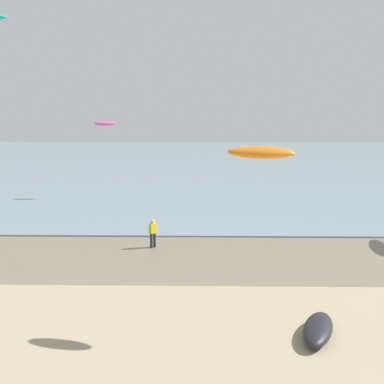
# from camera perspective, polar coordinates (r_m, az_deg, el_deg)

# --- Properties ---
(wet_sand_strip) EXTENTS (120.00, 8.52, 0.01)m
(wet_sand_strip) POSITION_cam_1_polar(r_m,az_deg,el_deg) (28.38, 3.12, -7.49)
(wet_sand_strip) COLOR #7A6D59
(wet_sand_strip) RESTS_ON ground
(sea) EXTENTS (160.00, 70.00, 0.10)m
(sea) POSITION_cam_1_polar(r_m,az_deg,el_deg) (66.81, 1.92, 3.06)
(sea) COLOR gray
(sea) RESTS_ON ground
(person_nearest_camera) EXTENTS (0.48, 0.39, 1.71)m
(person_nearest_camera) POSITION_cam_1_polar(r_m,az_deg,el_deg) (30.13, -4.47, -4.62)
(person_nearest_camera) COLOR #232328
(person_nearest_camera) RESTS_ON ground
(grounded_kite) EXTENTS (1.99, 3.14, 0.59)m
(grounded_kite) POSITION_cam_1_polar(r_m,az_deg,el_deg) (20.06, 14.09, -14.86)
(grounded_kite) COLOR black
(grounded_kite) RESTS_ON ground
(kite_aloft_1) EXTENTS (2.63, 1.38, 0.59)m
(kite_aloft_1) POSITION_cam_1_polar(r_m,az_deg,el_deg) (18.88, 7.81, 4.49)
(kite_aloft_1) COLOR orange
(kite_aloft_4) EXTENTS (2.02, 0.88, 0.55)m
(kite_aloft_4) POSITION_cam_1_polar(r_m,az_deg,el_deg) (45.40, -9.84, 7.70)
(kite_aloft_4) COLOR #E54C99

